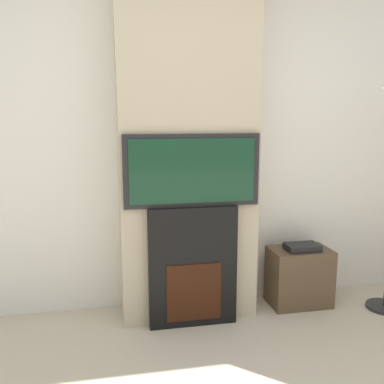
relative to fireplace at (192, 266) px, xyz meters
The scene contains 5 objects.
wall_back 1.01m from the fireplace, 90.00° to the left, with size 6.00×0.06×2.70m.
chimney_breast 0.94m from the fireplace, 90.00° to the left, with size 0.97×0.37×2.70m.
fireplace is the anchor object (origin of this frame).
television 0.68m from the fireplace, 90.00° to the right, with size 0.93×0.07×0.50m.
media_stand 0.92m from the fireplace, ahead, with size 0.47×0.30×0.50m.
Camera 1 is at (-0.56, -1.19, 1.47)m, focal length 40.00 mm.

